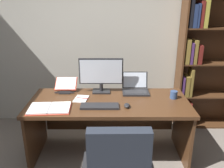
{
  "coord_description": "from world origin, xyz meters",
  "views": [
    {
      "loc": [
        0.0,
        -1.52,
        1.88
      ],
      "look_at": [
        -0.01,
        0.98,
        0.97
      ],
      "focal_mm": 38.2,
      "sensor_mm": 36.0,
      "label": 1
    }
  ],
  "objects_px": {
    "reading_stand_with_book": "(67,85)",
    "notepad": "(82,99)",
    "pen": "(84,98)",
    "desk": "(110,112)",
    "coffee_mug": "(175,95)",
    "monitor": "(102,75)",
    "computer_mouse": "(128,106)",
    "laptop": "(136,88)",
    "keyboard": "(101,106)",
    "open_binder": "(51,108)",
    "bookshelf": "(205,62)"
  },
  "relations": [
    {
      "from": "bookshelf",
      "to": "open_binder",
      "type": "distance_m",
      "value": 2.25
    },
    {
      "from": "keyboard",
      "to": "open_binder",
      "type": "distance_m",
      "value": 0.54
    },
    {
      "from": "desk",
      "to": "notepad",
      "type": "height_order",
      "value": "notepad"
    },
    {
      "from": "keyboard",
      "to": "pen",
      "type": "bearing_deg",
      "value": 134.03
    },
    {
      "from": "reading_stand_with_book",
      "to": "open_binder",
      "type": "bearing_deg",
      "value": -98.23
    },
    {
      "from": "monitor",
      "to": "reading_stand_with_book",
      "type": "relative_size",
      "value": 1.99
    },
    {
      "from": "bookshelf",
      "to": "notepad",
      "type": "distance_m",
      "value": 1.86
    },
    {
      "from": "notepad",
      "to": "desk",
      "type": "bearing_deg",
      "value": 6.56
    },
    {
      "from": "reading_stand_with_book",
      "to": "notepad",
      "type": "relative_size",
      "value": 1.31
    },
    {
      "from": "bookshelf",
      "to": "monitor",
      "type": "relative_size",
      "value": 3.63
    },
    {
      "from": "coffee_mug",
      "to": "computer_mouse",
      "type": "bearing_deg",
      "value": -156.66
    },
    {
      "from": "keyboard",
      "to": "computer_mouse",
      "type": "distance_m",
      "value": 0.3
    },
    {
      "from": "laptop",
      "to": "pen",
      "type": "bearing_deg",
      "value": -159.74
    },
    {
      "from": "monitor",
      "to": "open_binder",
      "type": "height_order",
      "value": "monitor"
    },
    {
      "from": "pen",
      "to": "laptop",
      "type": "bearing_deg",
      "value": 20.26
    },
    {
      "from": "notepad",
      "to": "pen",
      "type": "xyz_separation_m",
      "value": [
        0.02,
        0.0,
        0.01
      ]
    },
    {
      "from": "desk",
      "to": "reading_stand_with_book",
      "type": "xyz_separation_m",
      "value": [
        -0.56,
        0.24,
        0.27
      ]
    },
    {
      "from": "computer_mouse",
      "to": "coffee_mug",
      "type": "distance_m",
      "value": 0.62
    },
    {
      "from": "bookshelf",
      "to": "computer_mouse",
      "type": "height_order",
      "value": "bookshelf"
    },
    {
      "from": "laptop",
      "to": "reading_stand_with_book",
      "type": "height_order",
      "value": "laptop"
    },
    {
      "from": "reading_stand_with_book",
      "to": "notepad",
      "type": "xyz_separation_m",
      "value": [
        0.23,
        -0.28,
        -0.07
      ]
    },
    {
      "from": "bookshelf",
      "to": "coffee_mug",
      "type": "relative_size",
      "value": 21.74
    },
    {
      "from": "computer_mouse",
      "to": "reading_stand_with_book",
      "type": "relative_size",
      "value": 0.38
    },
    {
      "from": "open_binder",
      "to": "coffee_mug",
      "type": "xyz_separation_m",
      "value": [
        1.41,
        0.3,
        0.03
      ]
    },
    {
      "from": "desk",
      "to": "bookshelf",
      "type": "xyz_separation_m",
      "value": [
        1.36,
        0.7,
        0.46
      ]
    },
    {
      "from": "desk",
      "to": "notepad",
      "type": "distance_m",
      "value": 0.39
    },
    {
      "from": "reading_stand_with_book",
      "to": "open_binder",
      "type": "xyz_separation_m",
      "value": [
        -0.08,
        -0.55,
        -0.06
      ]
    },
    {
      "from": "desk",
      "to": "open_binder",
      "type": "bearing_deg",
      "value": -154.34
    },
    {
      "from": "notepad",
      "to": "open_binder",
      "type": "bearing_deg",
      "value": -138.81
    },
    {
      "from": "desk",
      "to": "coffee_mug",
      "type": "bearing_deg",
      "value": -0.7
    },
    {
      "from": "computer_mouse",
      "to": "keyboard",
      "type": "bearing_deg",
      "value": 180.0
    },
    {
      "from": "laptop",
      "to": "computer_mouse",
      "type": "distance_m",
      "value": 0.48
    },
    {
      "from": "pen",
      "to": "monitor",
      "type": "bearing_deg",
      "value": 47.89
    },
    {
      "from": "bookshelf",
      "to": "pen",
      "type": "relative_size",
      "value": 14.21
    },
    {
      "from": "coffee_mug",
      "to": "pen",
      "type": "bearing_deg",
      "value": -178.49
    },
    {
      "from": "desk",
      "to": "open_binder",
      "type": "distance_m",
      "value": 0.74
    },
    {
      "from": "desk",
      "to": "bookshelf",
      "type": "height_order",
      "value": "bookshelf"
    },
    {
      "from": "computer_mouse",
      "to": "reading_stand_with_book",
      "type": "bearing_deg",
      "value": 146.57
    },
    {
      "from": "coffee_mug",
      "to": "monitor",
      "type": "bearing_deg",
      "value": 166.78
    },
    {
      "from": "coffee_mug",
      "to": "notepad",
      "type": "bearing_deg",
      "value": -178.51
    },
    {
      "from": "desk",
      "to": "laptop",
      "type": "relative_size",
      "value": 5.66
    },
    {
      "from": "bookshelf",
      "to": "open_binder",
      "type": "xyz_separation_m",
      "value": [
        -1.99,
        -1.0,
        -0.25
      ]
    },
    {
      "from": "coffee_mug",
      "to": "bookshelf",
      "type": "bearing_deg",
      "value": 50.46
    },
    {
      "from": "laptop",
      "to": "keyboard",
      "type": "xyz_separation_m",
      "value": [
        -0.43,
        -0.46,
        -0.04
      ]
    },
    {
      "from": "open_binder",
      "to": "notepad",
      "type": "relative_size",
      "value": 2.22
    },
    {
      "from": "computer_mouse",
      "to": "notepad",
      "type": "relative_size",
      "value": 0.5
    },
    {
      "from": "pen",
      "to": "reading_stand_with_book",
      "type": "bearing_deg",
      "value": 131.21
    },
    {
      "from": "monitor",
      "to": "keyboard",
      "type": "xyz_separation_m",
      "value": [
        -0.0,
        -0.45,
        -0.22
      ]
    },
    {
      "from": "keyboard",
      "to": "computer_mouse",
      "type": "bearing_deg",
      "value": 0.0
    },
    {
      "from": "bookshelf",
      "to": "keyboard",
      "type": "height_order",
      "value": "bookshelf"
    }
  ]
}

